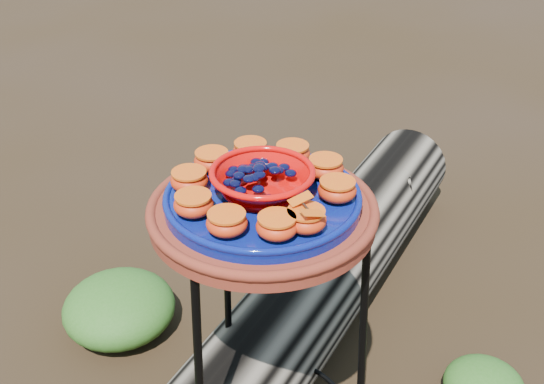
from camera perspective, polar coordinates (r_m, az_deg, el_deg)
name	(u,v)px	position (r m, az deg, el deg)	size (l,w,h in m)	color
plant_stand	(264,357)	(1.49, -0.68, -13.66)	(0.44, 0.44, 0.70)	black
terracotta_saucer	(263,213)	(1.26, -0.79, -1.79)	(0.42, 0.42, 0.03)	maroon
cobalt_plate	(263,200)	(1.25, -0.80, -0.67)	(0.36, 0.36, 0.02)	#0B055A
red_bowl	(262,183)	(1.23, -0.81, 0.79)	(0.18, 0.18, 0.05)	red
glass_gems	(262,165)	(1.21, -0.82, 2.30)	(0.14, 0.14, 0.02)	black
orange_half_0	(306,220)	(1.14, 2.85, -2.35)	(0.07, 0.07, 0.04)	#AC2A0B
orange_half_1	(337,190)	(1.22, 5.47, 0.15)	(0.07, 0.07, 0.04)	#AC2A0B
orange_half_2	(325,168)	(1.29, 4.49, 2.03)	(0.07, 0.07, 0.04)	#AC2A0B
orange_half_3	(292,154)	(1.34, 1.72, 3.24)	(0.07, 0.07, 0.04)	#AC2A0B
orange_half_4	(250,151)	(1.35, -1.81, 3.45)	(0.07, 0.07, 0.04)	#AC2A0B
orange_half_5	(212,161)	(1.32, -5.05, 2.62)	(0.07, 0.07, 0.04)	#AC2A0B
orange_half_6	(189,181)	(1.25, -6.92, 0.95)	(0.07, 0.07, 0.04)	#AC2A0B
orange_half_7	(194,205)	(1.18, -6.58, -1.05)	(0.07, 0.07, 0.04)	#AC2A0B
orange_half_8	(227,223)	(1.13, -3.80, -2.61)	(0.07, 0.07, 0.04)	#AC2A0B
orange_half_9	(277,227)	(1.12, 0.40, -2.91)	(0.07, 0.07, 0.04)	#AC2A0B
butterfly	(306,206)	(1.12, 2.89, -1.22)	(0.09, 0.05, 0.01)	#DA520D
driftwood_log	(330,269)	(2.07, 4.86, -6.44)	(1.50, 0.39, 0.28)	black
foliage_back	(119,306)	(2.07, -12.69, -9.29)	(0.33, 0.33, 0.16)	#255617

